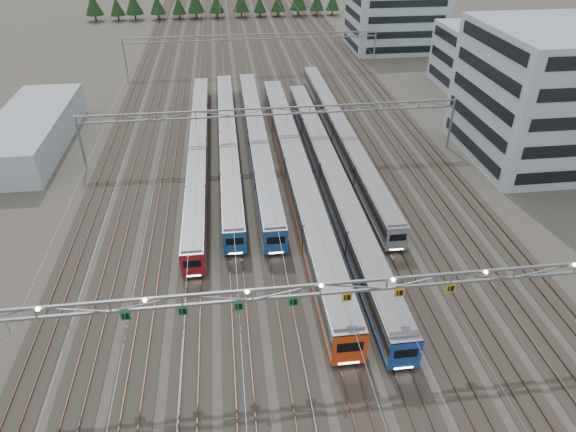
{
  "coord_description": "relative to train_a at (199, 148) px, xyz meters",
  "views": [
    {
      "loc": [
        -6.63,
        -31.53,
        35.0
      ],
      "look_at": [
        -0.52,
        17.26,
        3.5
      ],
      "focal_mm": 32.0,
      "sensor_mm": 36.0,
      "label": 1
    }
  ],
  "objects": [
    {
      "name": "depot_bldg_north",
      "position": [
        48.19,
        59.19,
        5.08
      ],
      "size": [
        22.0,
        18.0,
        13.96
      ],
      "primitive_type": "cube",
      "color": "#A1B8C0",
      "rests_on": "ground"
    },
    {
      "name": "gantry_mid",
      "position": [
        11.25,
        -0.36,
        4.49
      ],
      "size": [
        56.36,
        0.36,
        8.0
      ],
      "color": "gray",
      "rests_on": "ground"
    },
    {
      "name": "treeline",
      "position": [
        13.5,
        101.56,
        2.33
      ],
      "size": [
        100.1,
        5.6,
        7.02
      ],
      "color": "#332114",
      "rests_on": "ground"
    },
    {
      "name": "train_b",
      "position": [
        4.5,
        2.07,
        0.05
      ],
      "size": [
        2.62,
        55.74,
        3.41
      ],
      "color": "black",
      "rests_on": "ground"
    },
    {
      "name": "train_f",
      "position": [
        22.5,
        3.16,
        0.07
      ],
      "size": [
        2.65,
        60.97,
        3.44
      ],
      "color": "black",
      "rests_on": "ground"
    },
    {
      "name": "train_a",
      "position": [
        0.0,
        0.0,
        0.0
      ],
      "size": [
        2.54,
        58.34,
        3.3
      ],
      "color": "black",
      "rests_on": "ground"
    },
    {
      "name": "train_e",
      "position": [
        18.0,
        -11.23,
        0.19
      ],
      "size": [
        2.82,
        65.17,
        3.68
      ],
      "color": "black",
      "rests_on": "ground"
    },
    {
      "name": "track_bed",
      "position": [
        11.25,
        59.64,
        -0.41
      ],
      "size": [
        54.0,
        260.0,
        5.42
      ],
      "color": "#2D2823",
      "rests_on": "ground"
    },
    {
      "name": "train_c",
      "position": [
        9.0,
        1.76,
        0.14
      ],
      "size": [
        2.75,
        56.12,
        3.58
      ],
      "color": "black",
      "rests_on": "ground"
    },
    {
      "name": "ground",
      "position": [
        11.25,
        -40.36,
        -1.9
      ],
      "size": [
        400.0,
        400.0,
        0.0
      ],
      "primitive_type": "plane",
      "color": "#47423A",
      "rests_on": "ground"
    },
    {
      "name": "gantry_far",
      "position": [
        11.25,
        44.64,
        4.49
      ],
      "size": [
        56.36,
        0.36,
        8.0
      ],
      "color": "gray",
      "rests_on": "ground"
    },
    {
      "name": "train_d",
      "position": [
        13.5,
        -9.63,
        0.37
      ],
      "size": [
        3.09,
        66.27,
        4.03
      ],
      "color": "black",
      "rests_on": "ground"
    },
    {
      "name": "gantry_near",
      "position": [
        11.2,
        -40.48,
        5.19
      ],
      "size": [
        56.36,
        0.61,
        8.08
      ],
      "color": "gray",
      "rests_on": "ground"
    },
    {
      "name": "west_shed",
      "position": [
        -26.15,
        7.92,
        0.74
      ],
      "size": [
        10.0,
        30.0,
        5.28
      ],
      "primitive_type": "cube",
      "color": "#A1B8C0",
      "rests_on": "ground"
    },
    {
      "name": "depot_bldg_mid",
      "position": [
        55.87,
        27.44,
        4.12
      ],
      "size": [
        14.0,
        16.0,
        12.04
      ],
      "primitive_type": "cube",
      "color": "#A1B8C0",
      "rests_on": "ground"
    },
    {
      "name": "depot_bldg_south",
      "position": [
        49.98,
        -4.77,
        7.72
      ],
      "size": [
        18.0,
        22.0,
        19.24
      ],
      "primitive_type": "cube",
      "color": "#A1B8C0",
      "rests_on": "ground"
    }
  ]
}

